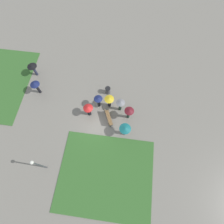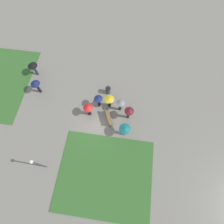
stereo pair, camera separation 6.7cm
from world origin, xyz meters
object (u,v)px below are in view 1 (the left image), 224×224
at_px(crowd_person_maroon, 129,112).
at_px(lone_walker_far_path, 33,67).
at_px(lone_walker_mid_plaza, 36,85).
at_px(trash_bin, 108,90).
at_px(crowd_person_grey, 120,104).
at_px(crowd_person_red, 88,109).
at_px(crowd_person_yellow, 109,100).
at_px(park_bench, 108,118).
at_px(lamp_post, 37,164).
at_px(crowd_person_teal, 125,129).
at_px(crowd_person_navy, 98,100).

relative_size(crowd_person_maroon, lone_walker_far_path, 1.06).
distance_m(lone_walker_far_path, lone_walker_mid_plaza, 2.63).
distance_m(trash_bin, crowd_person_grey, 2.73).
bearing_deg(trash_bin, crowd_person_grey, -140.14).
distance_m(crowd_person_red, crowd_person_yellow, 2.43).
distance_m(park_bench, crowd_person_maroon, 2.40).
height_order(lamp_post, crowd_person_grey, lamp_post).
bearing_deg(crowd_person_yellow, park_bench, 74.64).
xyz_separation_m(trash_bin, crowd_person_red, (-3.00, 1.62, 0.79)).
relative_size(lamp_post, trash_bin, 4.01).
height_order(park_bench, crowd_person_grey, crowd_person_grey).
bearing_deg(trash_bin, crowd_person_teal, -152.89).
height_order(park_bench, crowd_person_red, crowd_person_red).
bearing_deg(park_bench, crowd_person_yellow, -20.94).
height_order(crowd_person_teal, crowd_person_grey, crowd_person_grey).
bearing_deg(lone_walker_mid_plaza, trash_bin, -175.41).
distance_m(crowd_person_grey, lone_walker_far_path, 11.21).
distance_m(crowd_person_red, crowd_person_teal, 4.40).
xyz_separation_m(crowd_person_grey, crowd_person_navy, (0.15, 2.40, -0.07)).
bearing_deg(crowd_person_navy, lone_walker_far_path, -77.33).
bearing_deg(crowd_person_navy, park_bench, 73.18).
bearing_deg(crowd_person_yellow, crowd_person_grey, 146.67).
height_order(lamp_post, crowd_person_red, lamp_post).
bearing_deg(crowd_person_grey, lone_walker_far_path, 17.51).
bearing_deg(crowd_person_grey, crowd_person_teal, 140.52).
bearing_deg(lamp_post, trash_bin, -27.28).
bearing_deg(crowd_person_yellow, lone_walker_far_path, -36.75).
relative_size(trash_bin, crowd_person_teal, 0.50).
bearing_deg(crowd_person_navy, lone_walker_mid_plaza, -62.80).
relative_size(crowd_person_maroon, lone_walker_mid_plaza, 1.00).
distance_m(crowd_person_teal, lone_walker_far_path, 13.00).
distance_m(park_bench, lone_walker_far_path, 10.71).
distance_m(crowd_person_maroon, crowd_person_navy, 3.52).
bearing_deg(crowd_person_teal, crowd_person_maroon, -88.29).
height_order(crowd_person_maroon, lone_walker_far_path, crowd_person_maroon).
xyz_separation_m(lamp_post, crowd_person_grey, (7.23, -6.40, -1.10)).
bearing_deg(lone_walker_mid_plaza, crowd_person_navy, 170.78).
distance_m(crowd_person_grey, lone_walker_mid_plaza, 9.62).
relative_size(crowd_person_red, crowd_person_navy, 1.00).
height_order(park_bench, crowd_person_navy, crowd_person_navy).
distance_m(lamp_post, crowd_person_yellow, 9.22).
relative_size(lamp_post, crowd_person_teal, 2.02).
xyz_separation_m(crowd_person_red, crowd_person_teal, (-1.74, -4.04, 0.13)).
relative_size(lamp_post, crowd_person_red, 2.06).
relative_size(park_bench, lamp_post, 0.48).
bearing_deg(crowd_person_maroon, lone_walker_far_path, 26.87).
relative_size(lamp_post, lone_walker_far_path, 2.08).
relative_size(crowd_person_red, crowd_person_teal, 0.98).
relative_size(park_bench, lone_walker_far_path, 1.01).
relative_size(crowd_person_red, crowd_person_yellow, 1.01).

